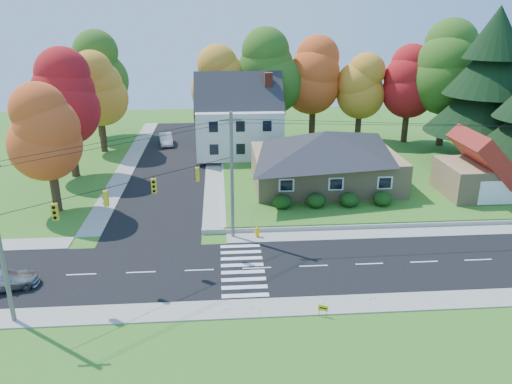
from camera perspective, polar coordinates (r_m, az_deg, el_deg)
ground at (r=35.18m, az=0.10°, el=-8.70°), size 120.00×120.00×0.00m
road_main at (r=35.18m, az=0.10°, el=-8.69°), size 90.00×8.00×0.02m
road_cross at (r=59.47m, az=-9.57°, el=3.28°), size 8.00×44.00×0.02m
sidewalk_north at (r=39.61m, az=-0.46°, el=-5.17°), size 90.00×2.00×0.08m
sidewalk_south at (r=30.89m, az=0.84°, el=-13.10°), size 90.00×2.00×0.08m
lawn at (r=56.50m, az=11.70°, el=2.49°), size 30.00×30.00×0.50m
ranch_house at (r=49.79m, az=7.91°, el=3.97°), size 14.60×10.60×5.40m
colonial_house at (r=60.07m, az=-1.94°, el=8.23°), size 10.40×8.40×9.60m
garage at (r=51.17m, az=24.37°, el=2.28°), size 7.30×6.30×4.60m
hedge_row at (r=44.62m, az=8.77°, el=-0.89°), size 10.70×1.70×1.27m
traffic_infrastructure at (r=34.26m, az=-0.32°, el=-0.05°), size 38.10×10.66×10.00m
tree_lot_0 at (r=65.30m, az=-4.04°, el=12.47°), size 6.72×6.72×12.51m
tree_lot_1 at (r=64.47m, az=1.43°, el=13.58°), size 7.84×7.84×14.60m
tree_lot_2 at (r=66.39m, az=6.63°, el=13.08°), size 7.28×7.28×13.56m
tree_lot_3 at (r=66.98m, az=11.90°, el=11.72°), size 6.16×6.16×11.47m
tree_lot_4 at (r=67.85m, az=17.16°, el=11.94°), size 6.72×6.72×12.51m
tree_lot_5 at (r=67.37m, az=21.20°, el=13.12°), size 8.40×8.40×15.64m
conifer_east_a at (r=60.84m, az=25.11°, el=11.13°), size 12.80×12.80×16.96m
tree_west_0 at (r=46.21m, az=-22.79°, el=6.30°), size 6.16×6.16×11.47m
tree_west_1 at (r=55.64m, az=-20.90°, el=10.05°), size 7.28×7.28×13.56m
tree_west_2 at (r=65.05m, az=-17.60°, el=11.13°), size 6.72×6.72×12.51m
tree_west_3 at (r=73.07m, az=-17.92°, el=13.03°), size 7.84×7.84×14.60m
silver_sedan at (r=36.32m, az=-26.98°, el=-8.96°), size 4.67×2.97×1.26m
white_car at (r=67.74m, az=-10.25°, el=5.98°), size 2.27×4.71×1.49m
fire_hydrant at (r=39.47m, az=0.13°, el=-4.65°), size 0.51×0.39×0.88m
yard_sign at (r=30.22m, az=7.68°, el=-13.04°), size 0.56×0.26×0.74m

